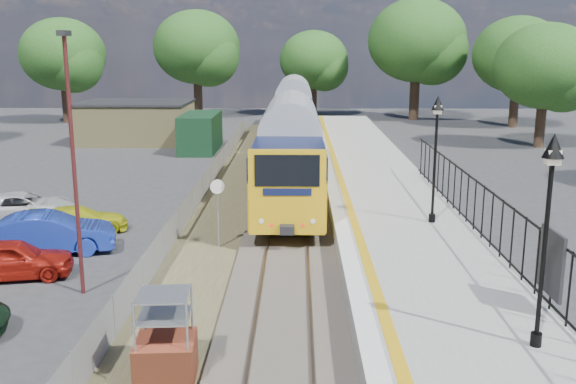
{
  "coord_description": "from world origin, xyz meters",
  "views": [
    {
      "loc": [
        0.37,
        -16.8,
        7.18
      ],
      "look_at": [
        0.01,
        6.04,
        2.0
      ],
      "focal_mm": 40.0,
      "sensor_mm": 36.0,
      "label": 1
    }
  ],
  "objects_px": {
    "car_blue": "(49,233)",
    "car_red": "(11,259)",
    "victorian_lamp_north": "(436,130)",
    "train": "(292,122)",
    "carpark_lamp": "(73,150)",
    "speed_sign": "(218,203)",
    "car_white": "(23,207)",
    "car_yellow": "(79,220)",
    "victorian_lamp_south": "(550,192)",
    "brick_plinth": "(165,339)"
  },
  "relations": [
    {
      "from": "train",
      "to": "car_white",
      "type": "height_order",
      "value": "train"
    },
    {
      "from": "car_blue",
      "to": "brick_plinth",
      "type": "bearing_deg",
      "value": -160.35
    },
    {
      "from": "speed_sign",
      "to": "car_white",
      "type": "height_order",
      "value": "speed_sign"
    },
    {
      "from": "car_red",
      "to": "brick_plinth",
      "type": "bearing_deg",
      "value": -147.56
    },
    {
      "from": "car_red",
      "to": "car_white",
      "type": "xyz_separation_m",
      "value": [
        -2.49,
        6.78,
        -0.03
      ]
    },
    {
      "from": "victorian_lamp_north",
      "to": "carpark_lamp",
      "type": "bearing_deg",
      "value": -156.61
    },
    {
      "from": "victorian_lamp_north",
      "to": "victorian_lamp_south",
      "type": "bearing_deg",
      "value": -88.85
    },
    {
      "from": "car_blue",
      "to": "car_yellow",
      "type": "distance_m",
      "value": 2.58
    },
    {
      "from": "speed_sign",
      "to": "carpark_lamp",
      "type": "relative_size",
      "value": 0.34
    },
    {
      "from": "speed_sign",
      "to": "brick_plinth",
      "type": "bearing_deg",
      "value": -108.37
    },
    {
      "from": "carpark_lamp",
      "to": "car_red",
      "type": "xyz_separation_m",
      "value": [
        -2.65,
        1.22,
        -3.67
      ]
    },
    {
      "from": "victorian_lamp_south",
      "to": "car_blue",
      "type": "distance_m",
      "value": 16.88
    },
    {
      "from": "train",
      "to": "speed_sign",
      "type": "bearing_deg",
      "value": -97.19
    },
    {
      "from": "carpark_lamp",
      "to": "car_blue",
      "type": "relative_size",
      "value": 1.69
    },
    {
      "from": "car_red",
      "to": "victorian_lamp_south",
      "type": "bearing_deg",
      "value": -125.96
    },
    {
      "from": "car_yellow",
      "to": "car_white",
      "type": "height_order",
      "value": "car_white"
    },
    {
      "from": "car_yellow",
      "to": "car_blue",
      "type": "bearing_deg",
      "value": 153.62
    },
    {
      "from": "victorian_lamp_south",
      "to": "car_blue",
      "type": "height_order",
      "value": "victorian_lamp_south"
    },
    {
      "from": "train",
      "to": "car_blue",
      "type": "distance_m",
      "value": 22.18
    },
    {
      "from": "car_blue",
      "to": "victorian_lamp_north",
      "type": "bearing_deg",
      "value": -99.41
    },
    {
      "from": "car_white",
      "to": "speed_sign",
      "type": "bearing_deg",
      "value": -126.68
    },
    {
      "from": "victorian_lamp_south",
      "to": "brick_plinth",
      "type": "distance_m",
      "value": 8.66
    },
    {
      "from": "car_red",
      "to": "car_blue",
      "type": "bearing_deg",
      "value": -17.52
    },
    {
      "from": "car_yellow",
      "to": "car_white",
      "type": "bearing_deg",
      "value": 38.24
    },
    {
      "from": "train",
      "to": "carpark_lamp",
      "type": "distance_m",
      "value": 25.0
    },
    {
      "from": "victorian_lamp_south",
      "to": "speed_sign",
      "type": "height_order",
      "value": "victorian_lamp_south"
    },
    {
      "from": "car_red",
      "to": "car_blue",
      "type": "xyz_separation_m",
      "value": [
        0.25,
        2.51,
        0.1
      ]
    },
    {
      "from": "victorian_lamp_south",
      "to": "car_yellow",
      "type": "relative_size",
      "value": 1.25
    },
    {
      "from": "car_blue",
      "to": "carpark_lamp",
      "type": "bearing_deg",
      "value": -161.47
    },
    {
      "from": "victorian_lamp_north",
      "to": "car_white",
      "type": "relative_size",
      "value": 1.05
    },
    {
      "from": "victorian_lamp_north",
      "to": "car_red",
      "type": "distance_m",
      "value": 14.91
    },
    {
      "from": "victorian_lamp_north",
      "to": "carpark_lamp",
      "type": "relative_size",
      "value": 0.6
    },
    {
      "from": "carpark_lamp",
      "to": "car_yellow",
      "type": "height_order",
      "value": "carpark_lamp"
    },
    {
      "from": "speed_sign",
      "to": "victorian_lamp_north",
      "type": "bearing_deg",
      "value": -14.41
    },
    {
      "from": "victorian_lamp_south",
      "to": "train",
      "type": "xyz_separation_m",
      "value": [
        -5.5,
        29.28,
        -1.96
      ]
    },
    {
      "from": "car_red",
      "to": "car_yellow",
      "type": "height_order",
      "value": "car_red"
    },
    {
      "from": "car_blue",
      "to": "car_white",
      "type": "height_order",
      "value": "car_blue"
    },
    {
      "from": "train",
      "to": "car_yellow",
      "type": "xyz_separation_m",
      "value": [
        -8.22,
        -17.88,
        -1.81
      ]
    },
    {
      "from": "speed_sign",
      "to": "car_yellow",
      "type": "relative_size",
      "value": 0.7
    },
    {
      "from": "car_blue",
      "to": "car_white",
      "type": "distance_m",
      "value": 5.08
    },
    {
      "from": "car_red",
      "to": "car_white",
      "type": "relative_size",
      "value": 0.85
    },
    {
      "from": "car_white",
      "to": "victorian_lamp_south",
      "type": "bearing_deg",
      "value": -142.06
    },
    {
      "from": "speed_sign",
      "to": "carpark_lamp",
      "type": "height_order",
      "value": "carpark_lamp"
    },
    {
      "from": "car_yellow",
      "to": "car_white",
      "type": "xyz_separation_m",
      "value": [
        -2.95,
        1.71,
        0.07
      ]
    },
    {
      "from": "victorian_lamp_south",
      "to": "carpark_lamp",
      "type": "height_order",
      "value": "carpark_lamp"
    },
    {
      "from": "train",
      "to": "car_blue",
      "type": "height_order",
      "value": "train"
    },
    {
      "from": "victorian_lamp_south",
      "to": "car_white",
      "type": "bearing_deg",
      "value": 141.84
    },
    {
      "from": "victorian_lamp_north",
      "to": "speed_sign",
      "type": "relative_size",
      "value": 1.78
    },
    {
      "from": "speed_sign",
      "to": "car_yellow",
      "type": "bearing_deg",
      "value": 142.99
    },
    {
      "from": "car_blue",
      "to": "car_red",
      "type": "bearing_deg",
      "value": 160.13
    }
  ]
}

